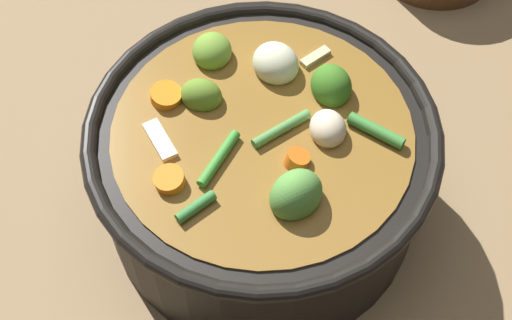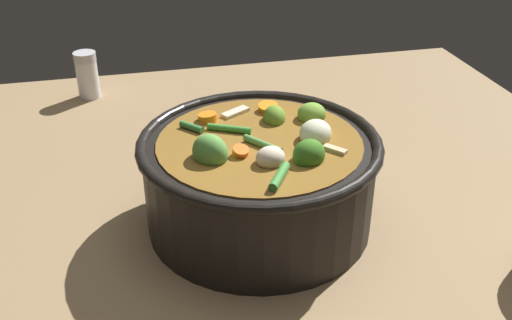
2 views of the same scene
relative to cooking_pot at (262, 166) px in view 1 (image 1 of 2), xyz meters
name	(u,v)px [view 1 (image 1 of 2)]	position (x,y,z in m)	size (l,w,h in m)	color
ground_plane	(261,204)	(0.00, 0.00, -0.06)	(1.10, 1.10, 0.00)	#8C704C
cooking_pot	(262,166)	(0.00, 0.00, 0.00)	(0.29, 0.29, 0.14)	black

